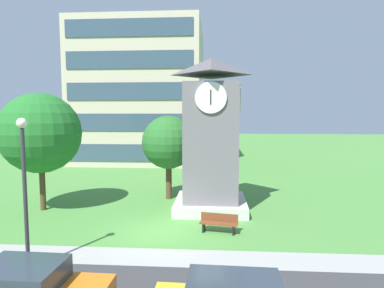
# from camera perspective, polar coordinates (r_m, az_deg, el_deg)

# --- Properties ---
(ground_plane) EXTENTS (160.00, 160.00, 0.00)m
(ground_plane) POSITION_cam_1_polar(r_m,az_deg,el_deg) (16.33, -5.48, -14.97)
(ground_plane) COLOR #4C893D
(kerb_strip) EXTENTS (120.00, 1.60, 0.01)m
(kerb_strip) POSITION_cam_1_polar(r_m,az_deg,el_deg) (13.75, -7.52, -18.98)
(kerb_strip) COLOR #9E9E99
(kerb_strip) RESTS_ON ground
(office_building) EXTENTS (14.39, 12.58, 16.00)m
(office_building) POSITION_cam_1_polar(r_m,az_deg,el_deg) (40.67, -8.63, 8.50)
(office_building) COLOR beige
(office_building) RESTS_ON ground
(clock_tower) EXTENTS (4.14, 4.14, 8.83)m
(clock_tower) POSITION_cam_1_polar(r_m,az_deg,el_deg) (19.08, 3.33, -0.02)
(clock_tower) COLOR slate
(clock_tower) RESTS_ON ground
(park_bench) EXTENTS (1.86, 0.81, 0.88)m
(park_bench) POSITION_cam_1_polar(r_m,az_deg,el_deg) (16.05, 4.71, -13.58)
(park_bench) COLOR brown
(park_bench) RESTS_ON ground
(street_lamp) EXTENTS (0.36, 0.36, 5.50)m
(street_lamp) POSITION_cam_1_polar(r_m,az_deg,el_deg) (13.06, -27.29, -5.01)
(street_lamp) COLOR #333338
(street_lamp) RESTS_ON ground
(tree_near_tower) EXTENTS (3.51, 3.51, 5.54)m
(tree_near_tower) POSITION_cam_1_polar(r_m,az_deg,el_deg) (21.55, -4.12, 0.25)
(tree_near_tower) COLOR #513823
(tree_near_tower) RESTS_ON ground
(tree_by_building) EXTENTS (4.65, 4.65, 6.87)m
(tree_by_building) POSITION_cam_1_polar(r_m,az_deg,el_deg) (20.81, -25.01, 1.73)
(tree_by_building) COLOR #513823
(tree_by_building) RESTS_ON ground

